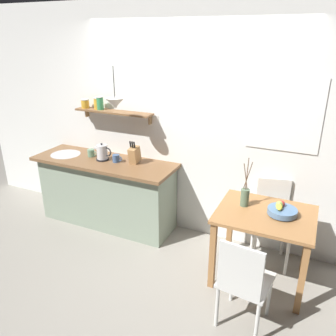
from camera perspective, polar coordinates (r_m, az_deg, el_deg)
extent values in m
plane|color=gray|center=(3.96, -0.22, -14.37)|extent=(14.00, 14.00, 0.00)
cube|color=white|center=(3.85, 6.62, 6.85)|extent=(6.80, 0.10, 2.70)
cube|color=white|center=(3.58, 19.17, 8.54)|extent=(0.72, 0.01, 0.75)
cube|color=silver|center=(3.58, 19.18, 8.55)|extent=(0.66, 0.01, 0.69)
cube|color=gray|center=(4.42, -10.28, -4.23)|extent=(1.74, 0.52, 0.84)
cube|color=brown|center=(4.23, -10.83, 1.05)|extent=(1.83, 0.63, 0.04)
cylinder|color=#B7BABF|center=(4.56, -16.96, 2.21)|extent=(0.38, 0.38, 0.01)
cube|color=brown|center=(4.18, -9.27, 9.39)|extent=(1.02, 0.18, 0.02)
cube|color=#99754C|center=(4.53, -13.59, 9.22)|extent=(0.02, 0.06, 0.12)
cube|color=#99754C|center=(4.03, -3.05, 8.28)|extent=(0.02, 0.06, 0.12)
cylinder|color=gold|center=(4.41, -13.87, 10.51)|extent=(0.10, 0.10, 0.10)
cylinder|color=silver|center=(4.40, -13.94, 11.22)|extent=(0.10, 0.10, 0.01)
cylinder|color=gold|center=(4.30, -11.89, 10.60)|extent=(0.09, 0.09, 0.13)
cylinder|color=silver|center=(4.28, -11.96, 11.55)|extent=(0.09, 0.09, 0.01)
cylinder|color=#388E56|center=(4.27, -11.47, 10.67)|extent=(0.09, 0.09, 0.15)
cylinder|color=silver|center=(4.26, -11.55, 11.72)|extent=(0.09, 0.09, 0.01)
cube|color=#9E6B3D|center=(3.35, 16.22, -7.59)|extent=(0.91, 0.74, 0.03)
cube|color=#9E6B3D|center=(3.35, 7.56, -14.48)|extent=(0.06, 0.06, 0.72)
cube|color=#9E6B3D|center=(3.27, 21.76, -17.15)|extent=(0.06, 0.06, 0.72)
cube|color=#9E6B3D|center=(3.87, 10.51, -9.25)|extent=(0.06, 0.06, 0.72)
cube|color=#9E6B3D|center=(3.80, 22.54, -11.36)|extent=(0.06, 0.06, 0.72)
cube|color=silver|center=(3.01, 13.06, -18.04)|extent=(0.44, 0.45, 0.03)
cube|color=silver|center=(2.73, 12.14, -16.63)|extent=(0.35, 0.07, 0.43)
cylinder|color=silver|center=(3.26, 16.77, -20.07)|extent=(0.03, 0.03, 0.42)
cylinder|color=silver|center=(3.32, 10.82, -18.48)|extent=(0.03, 0.03, 0.42)
cylinder|color=silver|center=(3.01, 14.85, -24.10)|extent=(0.03, 0.03, 0.42)
cylinder|color=silver|center=(3.08, 8.32, -22.21)|extent=(0.03, 0.03, 0.42)
cube|color=white|center=(3.76, 17.12, -9.59)|extent=(0.48, 0.50, 0.03)
cube|color=white|center=(3.81, 17.31, -4.92)|extent=(0.34, 0.11, 0.46)
cylinder|color=white|center=(3.71, 14.33, -13.84)|extent=(0.03, 0.03, 0.43)
cylinder|color=white|center=(3.75, 19.52, -14.09)|extent=(0.03, 0.03, 0.43)
cylinder|color=white|center=(4.01, 14.18, -10.90)|extent=(0.03, 0.03, 0.43)
cylinder|color=white|center=(4.05, 18.94, -11.16)|extent=(0.03, 0.03, 0.43)
cylinder|color=#51759E|center=(3.35, 18.74, -7.48)|extent=(0.12, 0.12, 0.01)
cylinder|color=#51759E|center=(3.34, 18.81, -6.98)|extent=(0.27, 0.27, 0.05)
ellipsoid|color=yellow|center=(3.32, 18.33, -6.17)|extent=(0.09, 0.16, 0.04)
sphere|color=red|center=(3.36, 18.66, -5.78)|extent=(0.07, 0.07, 0.07)
sphere|color=#8EA84C|center=(3.34, 18.39, -5.89)|extent=(0.07, 0.07, 0.07)
cylinder|color=#567056|center=(3.39, 12.89, -4.89)|extent=(0.08, 0.08, 0.18)
cylinder|color=brown|center=(3.29, 13.03, -1.45)|extent=(0.06, 0.02, 0.27)
cylinder|color=brown|center=(3.29, 13.27, -0.98)|extent=(0.01, 0.01, 0.33)
cylinder|color=brown|center=(3.29, 13.42, -1.26)|extent=(0.07, 0.01, 0.29)
cylinder|color=black|center=(4.24, -11.02, 1.48)|extent=(0.16, 0.16, 0.02)
cylinder|color=silver|center=(4.21, -11.11, 2.71)|extent=(0.13, 0.13, 0.17)
sphere|color=black|center=(4.18, -11.21, 4.00)|extent=(0.02, 0.02, 0.02)
cone|color=silver|center=(4.24, -12.07, 3.30)|extent=(0.04, 0.04, 0.04)
torus|color=black|center=(4.16, -10.27, 2.69)|extent=(0.11, 0.02, 0.11)
cube|color=tan|center=(4.04, -5.70, 2.25)|extent=(0.09, 0.17, 0.21)
cylinder|color=black|center=(3.98, -6.41, 4.03)|extent=(0.02, 0.03, 0.08)
cylinder|color=black|center=(3.96, -6.08, 3.99)|extent=(0.02, 0.03, 0.08)
cylinder|color=black|center=(3.95, -5.75, 3.94)|extent=(0.02, 0.03, 0.08)
cylinder|color=slate|center=(4.38, -12.92, 2.51)|extent=(0.09, 0.09, 0.09)
torus|color=slate|center=(4.35, -12.39, 2.45)|extent=(0.06, 0.01, 0.06)
cylinder|color=#3D5B89|center=(4.13, -8.80, 1.63)|extent=(0.09, 0.09, 0.09)
torus|color=#3D5B89|center=(4.10, -8.20, 1.56)|extent=(0.06, 0.01, 0.06)
cylinder|color=black|center=(3.73, -9.17, 14.18)|extent=(0.01, 0.01, 0.33)
cone|color=silver|center=(3.76, -8.97, 10.85)|extent=(0.21, 0.21, 0.11)
sphere|color=white|center=(3.77, -8.94, 10.34)|extent=(0.04, 0.04, 0.04)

